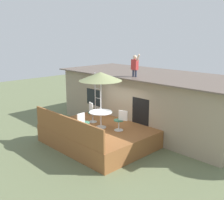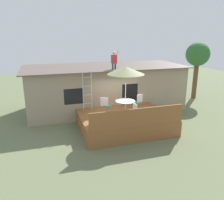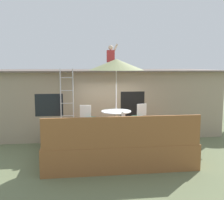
{
  "view_description": "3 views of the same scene",
  "coord_description": "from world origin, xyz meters",
  "views": [
    {
      "loc": [
        8.85,
        -7.92,
        4.9
      ],
      "look_at": [
        0.14,
        0.56,
        2.0
      ],
      "focal_mm": 43.74,
      "sensor_mm": 36.0,
      "label": 1
    },
    {
      "loc": [
        -4.03,
        -10.79,
        4.9
      ],
      "look_at": [
        -0.35,
        0.97,
        1.34
      ],
      "focal_mm": 36.41,
      "sensor_mm": 36.0,
      "label": 2
    },
    {
      "loc": [
        -1.25,
        -9.2,
        3.14
      ],
      "look_at": [
        -0.01,
        0.48,
        1.86
      ],
      "focal_mm": 43.05,
      "sensor_mm": 36.0,
      "label": 3
    }
  ],
  "objects": [
    {
      "name": "person_figure",
      "position": [
        0.15,
        2.11,
        3.52
      ],
      "size": [
        0.47,
        0.2,
        1.11
      ],
      "color": "#33384C",
      "rests_on": "house"
    },
    {
      "name": "house",
      "position": [
        -0.0,
        3.6,
        1.46
      ],
      "size": [
        10.5,
        4.5,
        2.91
      ],
      "color": "gray",
      "rests_on": "ground"
    },
    {
      "name": "patio_umbrella",
      "position": [
        0.06,
        -0.06,
        3.15
      ],
      "size": [
        1.9,
        1.9,
        2.54
      ],
      "color": "silver",
      "rests_on": "deck"
    },
    {
      "name": "deck",
      "position": [
        0.0,
        0.0,
        0.4
      ],
      "size": [
        4.67,
        3.88,
        0.8
      ],
      "primitive_type": "cube",
      "color": "brown",
      "rests_on": "ground"
    },
    {
      "name": "ground_plane",
      "position": [
        0.0,
        0.0,
        0.0
      ],
      "size": [
        40.0,
        40.0,
        0.0
      ],
      "primitive_type": "plane",
      "color": "#66704C"
    },
    {
      "name": "patio_chair_right",
      "position": [
        0.95,
        0.28,
        1.26
      ],
      "size": [
        0.6,
        0.44,
        0.92
      ],
      "rotation": [
        0.0,
        0.0,
        -2.77
      ],
      "color": "silver",
      "rests_on": "deck"
    },
    {
      "name": "step_ladder",
      "position": [
        -1.68,
        1.32,
        1.9
      ],
      "size": [
        0.52,
        0.04,
        2.2
      ],
      "color": "silver",
      "rests_on": "deck"
    },
    {
      "name": "patio_chair_left",
      "position": [
        -0.88,
        0.22,
        1.26
      ],
      "size": [
        0.61,
        0.44,
        0.92
      ],
      "rotation": [
        0.0,
        0.0,
        -0.29
      ],
      "color": "silver",
      "rests_on": "deck"
    },
    {
      "name": "deck_railing",
      "position": [
        0.0,
        -1.89,
        1.25
      ],
      "size": [
        4.57,
        0.08,
        0.9
      ],
      "primitive_type": "cube",
      "color": "brown",
      "rests_on": "deck"
    },
    {
      "name": "patio_chair_near",
      "position": [
        0.11,
        -1.1,
        1.26
      ],
      "size": [
        0.44,
        0.62,
        0.92
      ],
      "rotation": [
        0.0,
        0.0,
        1.62
      ],
      "color": "silver",
      "rests_on": "deck"
    },
    {
      "name": "patio_table",
      "position": [
        0.06,
        -0.06,
        1.39
      ],
      "size": [
        1.04,
        1.04,
        0.74
      ],
      "color": "silver",
      "rests_on": "deck"
    }
  ]
}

